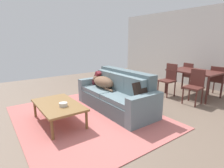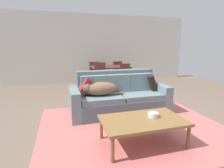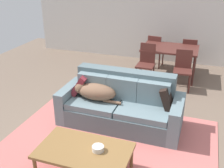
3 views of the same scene
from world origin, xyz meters
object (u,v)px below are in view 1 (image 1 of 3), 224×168
at_px(dog_on_left_cushion, 103,82).
at_px(dining_chair_near_right, 195,85).
at_px(couch, 117,95).
at_px(throw_pillow_by_left_arm, 101,77).
at_px(throw_pillow_by_right_arm, 142,91).
at_px(coffee_table, 58,106).
at_px(dining_table, 194,73).
at_px(bowl_on_coffee_table, 63,104).
at_px(dining_chair_near_left, 169,78).
at_px(dining_chair_far_right, 218,79).
at_px(dining_chair_far_left, 190,75).

xyz_separation_m(dog_on_left_cushion, dining_chair_near_right, (1.33, 1.95, -0.10)).
bearing_deg(couch, dog_on_left_cushion, -166.99).
relative_size(throw_pillow_by_left_arm, throw_pillow_by_right_arm, 1.08).
distance_m(throw_pillow_by_left_arm, coffee_table, 1.63).
bearing_deg(dining_table, throw_pillow_by_right_arm, -83.08).
bearing_deg(bowl_on_coffee_table, dining_chair_near_left, 91.35).
distance_m(dining_table, dining_chair_far_right, 0.72).
relative_size(dog_on_left_cushion, dining_table, 0.65).
xyz_separation_m(coffee_table, dining_chair_far_left, (0.11, 4.42, 0.14)).
height_order(couch, dining_table, couch).
bearing_deg(bowl_on_coffee_table, dining_chair_far_right, 79.51).
bearing_deg(dining_table, dining_chair_near_right, -57.87).
relative_size(couch, dining_chair_near_right, 2.39).
distance_m(couch, dining_chair_far_right, 3.16).
distance_m(couch, dining_chair_far_left, 3.04).
relative_size(throw_pillow_by_right_arm, coffee_table, 0.30).
relative_size(dining_chair_far_left, dining_chair_far_right, 1.01).
distance_m(dining_table, dining_chair_near_right, 0.75).
distance_m(throw_pillow_by_right_arm, dining_chair_near_left, 2.02).
height_order(throw_pillow_by_right_arm, dining_chair_near_right, dining_chair_near_right).
relative_size(throw_pillow_by_right_arm, dining_chair_far_right, 0.43).
bearing_deg(dining_chair_near_right, throw_pillow_by_right_arm, -97.37).
height_order(dining_table, dining_chair_far_right, dining_chair_far_right).
xyz_separation_m(couch, coffee_table, (-0.08, -1.39, 0.01)).
xyz_separation_m(throw_pillow_by_left_arm, dining_chair_near_left, (0.81, 1.86, -0.12)).
height_order(coffee_table, dining_chair_near_left, dining_chair_near_left).
relative_size(couch, dining_chair_near_left, 2.26).
height_order(couch, bowl_on_coffee_table, couch).
xyz_separation_m(dog_on_left_cushion, dining_chair_far_left, (0.48, 3.13, -0.10)).
xyz_separation_m(dining_table, dining_chair_near_left, (-0.46, -0.55, -0.17)).
xyz_separation_m(bowl_on_coffee_table, dining_chair_near_left, (-0.08, 3.27, 0.08)).
distance_m(bowl_on_coffee_table, dining_chair_far_left, 4.39).
xyz_separation_m(dining_table, dining_chair_far_right, (0.42, 0.55, -0.20)).
bearing_deg(throw_pillow_by_left_arm, couch, -3.62).
distance_m(dog_on_left_cushion, dining_chair_near_left, 2.07).
bearing_deg(dog_on_left_cushion, dining_chair_far_left, 81.75).
distance_m(dog_on_left_cushion, coffee_table, 1.36).
bearing_deg(throw_pillow_by_left_arm, dining_chair_far_right, 60.31).
xyz_separation_m(throw_pillow_by_left_arm, dining_chair_far_left, (0.80, 2.98, -0.14)).
height_order(dog_on_left_cushion, dining_chair_near_left, dining_chair_near_left).
bearing_deg(couch, dining_chair_far_right, 73.58).
relative_size(dining_table, dining_chair_far_left, 1.50).
bearing_deg(dining_chair_near_right, dining_chair_far_right, 83.66).
height_order(dining_table, dining_chair_near_right, dining_chair_near_right).
height_order(dog_on_left_cushion, dining_chair_far_left, dining_chair_far_left).
xyz_separation_m(coffee_table, dining_chair_near_right, (0.96, 3.24, 0.13)).
bearing_deg(throw_pillow_by_right_arm, dog_on_left_cushion, -173.51).
relative_size(throw_pillow_by_right_arm, dining_chair_near_left, 0.40).
distance_m(dining_table, dining_chair_far_left, 0.76).
bearing_deg(dog_on_left_cushion, dining_chair_near_right, 56.19).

